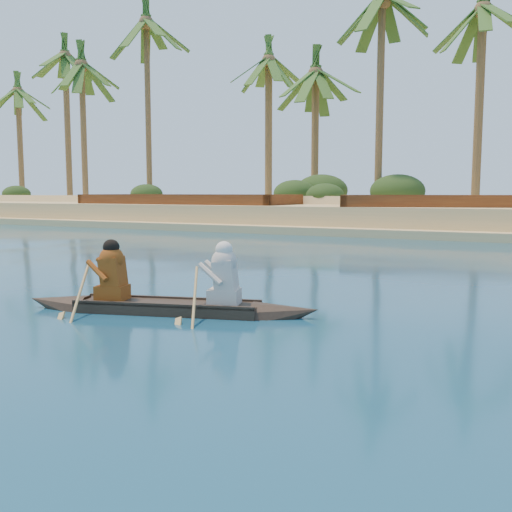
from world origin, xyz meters
The scene contains 3 objects.
canoe centered at (-5.45, 5.34, 0.27)m, with size 4.99×2.01×1.38m.
barge_left centered at (-19.04, 26.03, 0.76)m, with size 13.17×4.57×2.18m.
barge_mid centered at (-2.90, 27.00, 0.76)m, with size 13.74×7.87×2.17m.
Camera 1 is at (0.07, -2.23, 1.98)m, focal length 40.00 mm.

